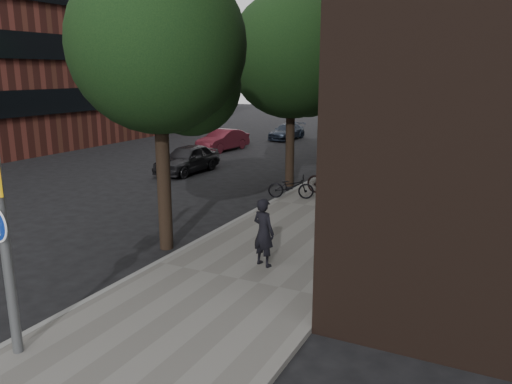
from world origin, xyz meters
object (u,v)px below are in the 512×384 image
Objects in this scene: pedestrian at (264,232)px; parked_bike_facade_near at (361,225)px; signpost at (1,208)px; parked_car_near at (187,159)px.

parked_bike_facade_near is at bearing -102.59° from pedestrian.
signpost is at bearing 86.56° from pedestrian.
pedestrian is 3.23m from parked_bike_facade_near.
parked_bike_facade_near is 0.45× the size of parked_car_near.
parked_bike_facade_near is at bearing 74.22° from signpost.
signpost is 2.95× the size of pedestrian.
signpost is at bearing -64.64° from parked_car_near.
pedestrian is at bearing -46.01° from parked_car_near.
signpost is 15.85m from parked_car_near.
signpost reaches higher than pedestrian.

